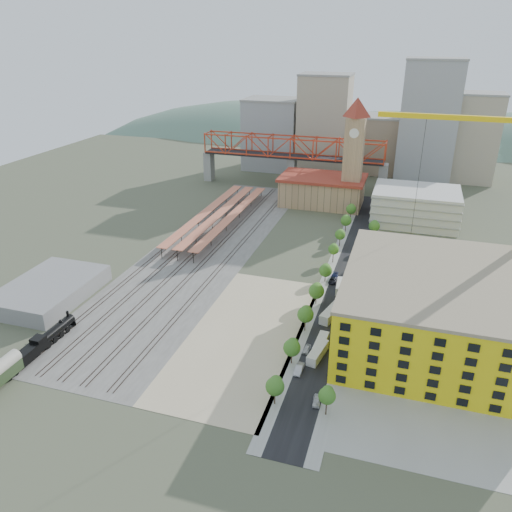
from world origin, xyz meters
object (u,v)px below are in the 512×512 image
(locomotive, at_px, (48,338))
(car_0, at_px, (307,349))
(site_trailer_d, at_px, (340,286))
(construction_building, at_px, (434,309))
(site_trailer_b, at_px, (321,344))
(site_trailer_c, at_px, (331,313))
(site_trailer_a, at_px, (318,353))
(clock_tower, at_px, (354,144))

(locomotive, relative_size, car_0, 5.64)
(site_trailer_d, bearing_deg, construction_building, -43.06)
(locomotive, height_order, site_trailer_d, locomotive)
(locomotive, distance_m, site_trailer_b, 68.69)
(site_trailer_c, bearing_deg, site_trailer_d, 104.85)
(site_trailer_c, bearing_deg, construction_building, 6.87)
(site_trailer_a, relative_size, site_trailer_c, 0.91)
(locomotive, xyz_separation_m, site_trailer_a, (66.00, 15.18, -0.78))
(site_trailer_c, relative_size, site_trailer_d, 1.15)
(construction_building, height_order, site_trailer_a, construction_building)
(construction_building, distance_m, site_trailer_c, 27.45)
(site_trailer_b, xyz_separation_m, site_trailer_d, (0.00, 32.64, -0.03))
(construction_building, bearing_deg, car_0, -153.98)
(clock_tower, xyz_separation_m, site_trailer_c, (8.00, -96.35, -27.31))
(car_0, bearing_deg, construction_building, 29.69)
(site_trailer_c, relative_size, car_0, 2.60)
(site_trailer_c, distance_m, car_0, 18.06)
(construction_building, distance_m, site_trailer_a, 31.45)
(site_trailer_a, bearing_deg, site_trailer_d, 99.86)
(site_trailer_b, height_order, site_trailer_d, site_trailer_b)
(locomotive, relative_size, site_trailer_b, 2.43)
(clock_tower, height_order, site_trailer_d, clock_tower)
(site_trailer_b, relative_size, car_0, 2.32)
(construction_building, xyz_separation_m, car_0, (-29.00, -14.16, -8.75))
(clock_tower, height_order, site_trailer_c, clock_tower)
(site_trailer_a, bearing_deg, site_trailer_c, 99.86)
(car_0, bearing_deg, site_trailer_c, 84.11)
(clock_tower, relative_size, site_trailer_c, 5.14)
(clock_tower, bearing_deg, car_0, -87.49)
(clock_tower, xyz_separation_m, construction_building, (34.00, -99.99, -19.29))
(car_0, bearing_deg, site_trailer_d, 88.77)
(construction_building, relative_size, site_trailer_a, 5.47)
(construction_building, bearing_deg, locomotive, -161.44)
(construction_building, bearing_deg, site_trailer_a, -148.86)
(site_trailer_b, relative_size, site_trailer_d, 1.03)
(locomotive, bearing_deg, site_trailer_d, 38.05)
(site_trailer_a, bearing_deg, clock_tower, 103.82)
(locomotive, relative_size, site_trailer_a, 2.37)
(clock_tower, distance_m, site_trailer_c, 100.47)
(locomotive, relative_size, site_trailer_c, 2.17)
(construction_building, xyz_separation_m, site_trailer_a, (-26.00, -15.71, -8.14))
(clock_tower, height_order, site_trailer_a, clock_tower)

